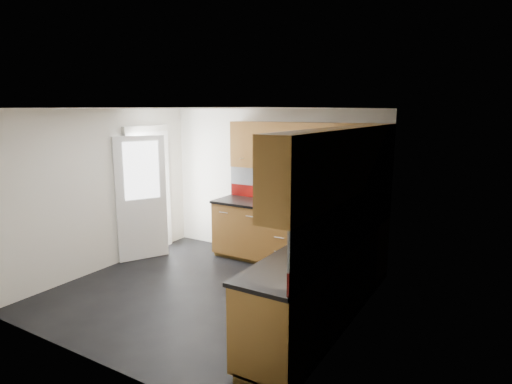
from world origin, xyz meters
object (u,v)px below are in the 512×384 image
Objects in this scene: gas_hob at (288,205)px; food_processor at (339,225)px; utensil_pot at (281,197)px; toaster at (371,208)px.

food_processor reaches higher than gas_hob.
toaster is (1.44, -0.04, 0.00)m from utensil_pot.
toaster is at bearing 4.10° from gas_hob.
utensil_pot is at bearing 138.04° from food_processor.
utensil_pot is 1.89m from food_processor.
utensil_pot reaches higher than toaster.
utensil_pot is (-0.19, 0.13, 0.08)m from gas_hob.
gas_hob is at bearing 137.04° from food_processor.
gas_hob is at bearing -175.90° from toaster.
gas_hob is 0.25m from utensil_pot.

